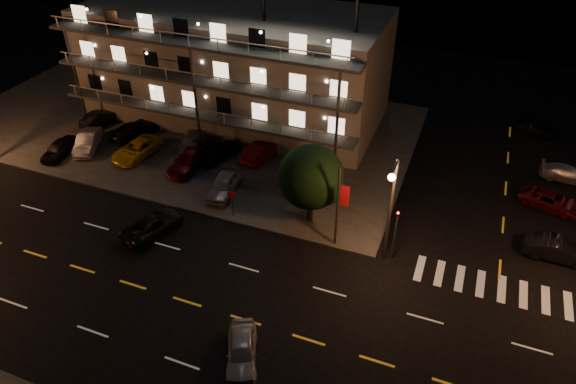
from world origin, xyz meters
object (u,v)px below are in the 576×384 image
(lot_car_2, at_px, (137,149))
(road_car_west, at_px, (153,224))
(lot_car_7, at_px, (194,139))
(road_car_east, at_px, (242,350))
(tree, at_px, (310,179))
(side_car_0, at_px, (559,250))
(lot_car_4, at_px, (223,185))

(lot_car_2, bearing_deg, road_car_west, -41.44)
(lot_car_7, bearing_deg, road_car_east, 110.28)
(road_car_west, bearing_deg, tree, -138.78)
(side_car_0, xyz_separation_m, road_car_west, (-27.15, -7.48, -0.07))
(lot_car_7, bearing_deg, side_car_0, 156.86)
(tree, distance_m, road_car_east, 13.19)
(side_car_0, bearing_deg, lot_car_7, 83.45)
(lot_car_4, distance_m, road_car_east, 15.64)
(lot_car_2, distance_m, road_car_east, 23.58)
(tree, xyz_separation_m, road_car_west, (-10.06, -5.26, -3.11))
(lot_car_2, height_order, side_car_0, lot_car_2)
(lot_car_2, height_order, lot_car_4, lot_car_4)
(lot_car_4, bearing_deg, road_car_east, -67.17)
(lot_car_4, distance_m, road_car_west, 6.48)
(road_car_west, bearing_deg, side_car_0, -150.98)
(tree, height_order, road_car_west, tree)
(lot_car_7, xyz_separation_m, road_car_east, (13.77, -19.07, -0.14))
(lot_car_4, height_order, road_car_west, lot_car_4)
(lot_car_2, xyz_separation_m, lot_car_7, (3.83, 3.38, 0.01))
(lot_car_7, distance_m, road_car_east, 23.52)
(tree, distance_m, side_car_0, 17.50)
(lot_car_7, xyz_separation_m, road_car_west, (3.16, -11.52, -0.15))
(lot_car_2, xyz_separation_m, road_car_east, (17.60, -15.69, -0.13))
(side_car_0, bearing_deg, road_car_east, 133.29)
(lot_car_7, height_order, side_car_0, lot_car_7)
(tree, bearing_deg, road_car_east, -87.57)
(tree, distance_m, road_car_west, 11.77)
(tree, relative_size, lot_car_2, 1.25)
(tree, bearing_deg, road_car_west, -152.40)
(side_car_0, relative_size, road_car_west, 0.93)
(road_car_east, bearing_deg, lot_car_7, 102.24)
(tree, xyz_separation_m, lot_car_7, (-13.22, 6.25, -2.95))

